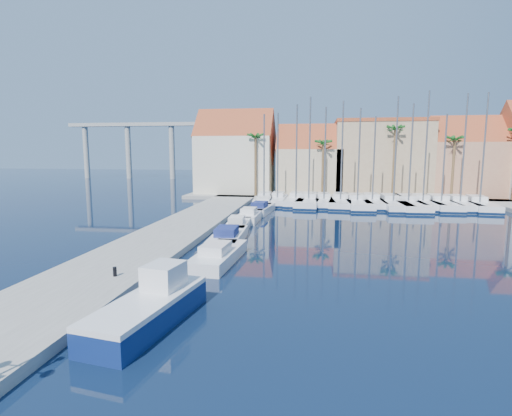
{
  "coord_description": "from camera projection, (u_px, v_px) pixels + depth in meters",
  "views": [
    {
      "loc": [
        3.17,
        -17.55,
        7.28
      ],
      "look_at": [
        -1.32,
        11.85,
        3.0
      ],
      "focal_mm": 28.0,
      "sensor_mm": 36.0,
      "label": 1
    }
  ],
  "objects": [
    {
      "name": "ground",
      "position": [
        246.0,
        308.0,
        18.68
      ],
      "size": [
        260.0,
        260.0,
        0.0
      ],
      "primitive_type": "plane",
      "color": "black",
      "rests_on": "ground"
    },
    {
      "name": "quay_west",
      "position": [
        168.0,
        236.0,
        33.2
      ],
      "size": [
        6.0,
        77.0,
        0.5
      ],
      "primitive_type": "cube",
      "color": "gray",
      "rests_on": "ground"
    },
    {
      "name": "shore_north",
      "position": [
        359.0,
        195.0,
        64.12
      ],
      "size": [
        54.0,
        16.0,
        0.5
      ],
      "primitive_type": "cube",
      "color": "gray",
      "rests_on": "ground"
    },
    {
      "name": "bollard",
      "position": [
        115.0,
        272.0,
        21.7
      ],
      "size": [
        0.21,
        0.21,
        0.52
      ],
      "primitive_type": "cylinder",
      "color": "black",
      "rests_on": "quay_west"
    },
    {
      "name": "fishing_boat",
      "position": [
        151.0,
        306.0,
        16.85
      ],
      "size": [
        3.25,
        6.88,
        2.31
      ],
      "rotation": [
        0.0,
        0.0,
        -0.16
      ],
      "color": "navy",
      "rests_on": "ground"
    },
    {
      "name": "motorboat_west_0",
      "position": [
        218.0,
        255.0,
        26.16
      ],
      "size": [
        2.61,
        6.96,
        1.4
      ],
      "rotation": [
        0.0,
        0.0,
        -0.06
      ],
      "color": "white",
      "rests_on": "ground"
    },
    {
      "name": "motorboat_west_1",
      "position": [
        228.0,
        237.0,
        31.64
      ],
      "size": [
        2.49,
        7.06,
        1.4
      ],
      "rotation": [
        0.0,
        0.0,
        0.04
      ],
      "color": "white",
      "rests_on": "ground"
    },
    {
      "name": "motorboat_west_2",
      "position": [
        238.0,
        225.0,
        36.61
      ],
      "size": [
        2.17,
        5.93,
        1.4
      ],
      "rotation": [
        0.0,
        0.0,
        0.05
      ],
      "color": "white",
      "rests_on": "ground"
    },
    {
      "name": "motorboat_west_3",
      "position": [
        250.0,
        216.0,
        41.95
      ],
      "size": [
        2.13,
        6.35,
        1.4
      ],
      "rotation": [
        0.0,
        0.0,
        -0.02
      ],
      "color": "white",
      "rests_on": "ground"
    },
    {
      "name": "motorboat_west_4",
      "position": [
        261.0,
        209.0,
        46.95
      ],
      "size": [
        2.77,
        6.91,
        1.4
      ],
      "rotation": [
        0.0,
        0.0,
        -0.09
      ],
      "color": "white",
      "rests_on": "ground"
    },
    {
      "name": "motorboat_west_5",
      "position": [
        264.0,
        203.0,
        52.21
      ],
      "size": [
        2.43,
        7.24,
        1.4
      ],
      "rotation": [
        0.0,
        0.0,
        0.02
      ],
      "color": "white",
      "rests_on": "ground"
    },
    {
      "name": "sailboat_0",
      "position": [
        264.0,
        200.0,
        54.55
      ],
      "size": [
        2.66,
        8.9,
        12.04
      ],
      "rotation": [
        0.0,
        0.0,
        0.04
      ],
      "color": "white",
      "rests_on": "ground"
    },
    {
      "name": "sailboat_1",
      "position": [
        278.0,
        200.0,
        54.75
      ],
      "size": [
        2.37,
        8.47,
        12.24
      ],
      "rotation": [
        0.0,
        0.0,
        -0.02
      ],
      "color": "white",
      "rests_on": "ground"
    },
    {
      "name": "sailboat_2",
      "position": [
        296.0,
        200.0,
        54.41
      ],
      "size": [
        2.98,
        9.64,
        13.28
      ],
      "rotation": [
        0.0,
        0.0,
        -0.05
      ],
      "color": "white",
      "rests_on": "ground"
    },
    {
      "name": "sailboat_3",
      "position": [
        309.0,
        201.0,
        53.51
      ],
      "size": [
        3.75,
        11.17,
        14.12
      ],
      "rotation": [
        0.0,
        0.0,
        -0.08
      ],
      "color": "white",
      "rests_on": "ground"
    },
    {
      "name": "sailboat_4",
      "position": [
        324.0,
        201.0,
        53.33
      ],
      "size": [
        3.03,
        9.38,
        12.84
      ],
      "rotation": [
        0.0,
        0.0,
        0.06
      ],
      "color": "white",
      "rests_on": "ground"
    },
    {
      "name": "sailboat_5",
      "position": [
        341.0,
        201.0,
        52.97
      ],
      "size": [
        3.62,
        10.8,
        13.55
      ],
      "rotation": [
        0.0,
        0.0,
        -0.08
      ],
      "color": "white",
      "rests_on": "ground"
    },
    {
      "name": "sailboat_6",
      "position": [
        357.0,
        203.0,
        52.0
      ],
      "size": [
        3.54,
        11.36,
        12.57
      ],
      "rotation": [
        0.0,
        0.0,
        0.05
      ],
      "color": "white",
      "rests_on": "ground"
    },
    {
      "name": "sailboat_7",
      "position": [
        372.0,
        202.0,
        52.74
      ],
      "size": [
        2.91,
        10.37,
        11.61
      ],
      "rotation": [
        0.0,
        0.0,
        0.02
      ],
      "color": "white",
      "rests_on": "ground"
    },
    {
      "name": "sailboat_8",
      "position": [
        392.0,
        203.0,
        51.37
      ],
      "size": [
        3.39,
        11.89,
        13.91
      ],
      "rotation": [
        0.0,
        0.0,
        0.02
      ],
      "color": "white",
      "rests_on": "ground"
    },
    {
      "name": "sailboat_9",
      "position": [
        407.0,
        204.0,
        50.95
      ],
      "size": [
        3.62,
        12.08,
        12.99
      ],
      "rotation": [
        0.0,
        0.0,
        0.04
      ],
      "color": "white",
      "rests_on": "ground"
    },
    {
      "name": "sailboat_10",
      "position": [
        421.0,
        203.0,
        51.62
      ],
      "size": [
        3.55,
        10.42,
        14.63
      ],
      "rotation": [
        0.0,
        0.0,
        0.08
      ],
      "color": "white",
      "rests_on": "ground"
    },
    {
      "name": "sailboat_11",
      "position": [
        440.0,
        204.0,
        51.09
      ],
      "size": [
        3.03,
        11.04,
        11.77
      ],
      "rotation": [
        0.0,
        0.0,
        -0.01
      ],
      "color": "white",
      "rests_on": "ground"
    },
    {
      "name": "sailboat_12",
      "position": [
        458.0,
        204.0,
        50.72
      ],
      "size": [
        3.01,
        9.99,
        14.17
      ],
      "rotation": [
        0.0,
        0.0,
        0.04
      ],
      "color": "white",
      "rests_on": "ground"
    },
    {
      "name": "sailboat_13",
      "position": [
        478.0,
        204.0,
        50.07
      ],
      "size": [
        3.59,
        10.49,
        14.22
      ],
      "rotation": [
        0.0,
        0.0,
        -0.08
      ],
      "color": "white",
      "rests_on": "ground"
    },
    {
      "name": "building_0",
      "position": [
        236.0,
        155.0,
        65.23
      ],
      "size": [
        12.3,
        9.0,
        13.5
      ],
      "color": "#EBE3C5",
      "rests_on": "shore_north"
    },
    {
      "name": "building_1",
      "position": [
        310.0,
        163.0,
        63.61
      ],
      "size": [
        10.3,
        8.0,
        11.0
      ],
      "color": "tan",
      "rests_on": "shore_north"
    },
    {
      "name": "building_2",
      "position": [
        380.0,
        157.0,
        62.81
      ],
      "size": [
        14.2,
        10.2,
        11.5
      ],
      "color": "tan",
      "rests_on": "shore_north"
    },
    {
      "name": "building_3",
      "position": [
        464.0,
        160.0,
        60.1
      ],
      "size": [
        10.3,
        8.0,
        12.0
      ],
      "color": "tan",
      "rests_on": "shore_north"
    },
    {
      "name": "palm_0",
      "position": [
        256.0,
        138.0,
        59.38
      ],
      "size": [
        2.6,
        2.6,
        10.15
      ],
      "color": "brown",
      "rests_on": "shore_north"
    },
    {
      "name": "palm_1",
      "position": [
        323.0,
        145.0,
        58.02
      ],
      "size": [
        2.6,
        2.6,
        9.15
      ],
      "color": "brown",
      "rests_on": "shore_north"
    },
    {
      "name": "palm_2",
      "position": [
        395.0,
        131.0,
        56.26
      ],
      "size": [
        2.6,
        2.6,
        11.15
      ],
      "color": "brown",
      "rests_on": "shore_north"
    },
    {
      "name": "palm_3",
      "position": [
        455.0,
        141.0,
        55.26
      ],
      "size": [
        2.6,
        2.6,
        9.65
      ],
      "color": "brown",
      "rests_on": "shore_north"
    },
    {
      "name": "viaduct",
      "position": [
        153.0,
        139.0,
        103.29
      ],
      "size": [
        48.0,
        2.2,
        14.45
      ],
      "color": "#9E9E99",
      "rests_on": "ground"
    }
  ]
}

